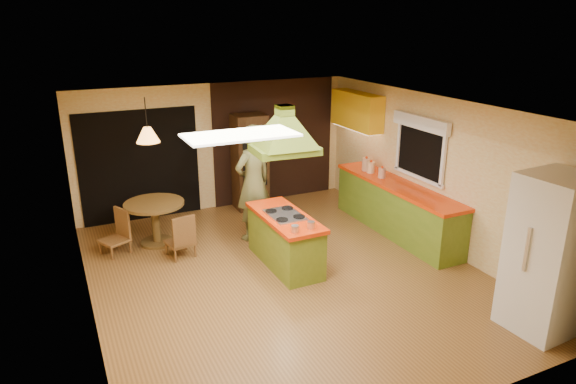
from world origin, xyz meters
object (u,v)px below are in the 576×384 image
man (253,183)px  dining_table (155,215)px  kitchen_island (285,239)px  refrigerator (550,254)px  wall_oven (250,162)px  canister_large (366,164)px

man → dining_table: (-1.61, 0.47, -0.48)m
kitchen_island → dining_table: size_ratio=1.64×
refrigerator → wall_oven: refrigerator is taller
refrigerator → kitchen_island: bearing=122.9°
kitchen_island → man: man is taller
wall_oven → dining_table: wall_oven is taller
refrigerator → wall_oven: (-1.69, 5.56, -0.04)m
kitchen_island → man: 1.31m
kitchen_island → refrigerator: (2.15, -2.92, 0.57)m
man → canister_large: size_ratio=8.55×
dining_table → canister_large: 3.98m
refrigerator → wall_oven: 5.81m
canister_large → kitchen_island: bearing=-151.7°
canister_large → refrigerator: bearing=-91.7°
dining_table → canister_large: size_ratio=4.24×
refrigerator → dining_table: (-3.81, 4.56, -0.47)m
dining_table → canister_large: canister_large is taller
canister_large → wall_oven: bearing=142.1°
kitchen_island → dining_table: bearing=134.8°
wall_oven → man: bearing=-107.4°
man → refrigerator: 4.64m
dining_table → canister_large: bearing=-6.0°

